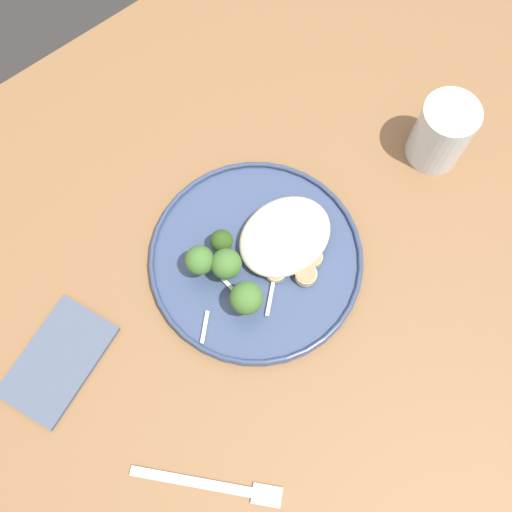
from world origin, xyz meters
TOP-DOWN VIEW (x-y plane):
  - ground at (0.00, 0.00)m, footprint 6.00×6.00m
  - wooden_dining_table at (0.00, 0.00)m, footprint 1.40×1.00m
  - dinner_plate at (-0.01, -0.03)m, footprint 0.29×0.29m
  - noodle_bed at (-0.06, -0.03)m, footprint 0.13×0.11m
  - seared_scallop_center_golden at (-0.05, 0.03)m, footprint 0.03×0.03m
  - seared_scallop_large_seared at (-0.04, -0.05)m, footprint 0.02×0.02m
  - seared_scallop_left_edge at (-0.02, -0.00)m, footprint 0.03×0.03m
  - seared_scallop_half_hidden at (-0.07, 0.02)m, footprint 0.03×0.03m
  - seared_scallop_rear_pale at (-0.07, -0.05)m, footprint 0.03×0.03m
  - seared_scallop_on_noodles at (-0.06, -0.03)m, footprint 0.02×0.02m
  - broccoli_floret_beside_noodles at (0.02, -0.07)m, footprint 0.03×0.03m
  - broccoli_floret_tall_stalk at (0.06, -0.07)m, footprint 0.04×0.04m
  - broccoli_floret_front_edge at (0.04, 0.01)m, footprint 0.04×0.04m
  - broccoli_floret_split_head at (0.03, -0.04)m, footprint 0.04×0.04m
  - onion_sliver_pale_crescent at (0.01, 0.02)m, footprint 0.04×0.04m
  - onion_sliver_curled_piece at (0.04, -0.02)m, footprint 0.01×0.04m
  - onion_sliver_long_sliver at (0.10, 0.00)m, footprint 0.03×0.03m
  - water_glass at (-0.32, -0.01)m, footprint 0.08×0.08m
  - dinner_fork at (0.21, 0.16)m, footprint 0.14×0.15m
  - folded_napkin at (0.27, -0.09)m, footprint 0.17×0.14m

SIDE VIEW (x-z plane):
  - ground at x=0.00m, z-range 0.00..0.00m
  - wooden_dining_table at x=0.00m, z-range 0.29..1.03m
  - dinner_fork at x=0.21m, z-range 0.74..0.74m
  - folded_napkin at x=0.27m, z-range 0.74..0.75m
  - dinner_plate at x=-0.01m, z-range 0.74..0.76m
  - onion_sliver_pale_crescent at x=0.01m, z-range 0.75..0.76m
  - onion_sliver_curled_piece at x=0.04m, z-range 0.75..0.76m
  - onion_sliver_long_sliver at x=0.10m, z-range 0.75..0.76m
  - seared_scallop_left_edge at x=-0.02m, z-range 0.75..0.77m
  - seared_scallop_rear_pale at x=-0.07m, z-range 0.75..0.77m
  - seared_scallop_half_hidden at x=-0.07m, z-range 0.75..0.77m
  - seared_scallop_on_noodles at x=-0.06m, z-range 0.75..0.77m
  - seared_scallop_center_golden at x=-0.05m, z-range 0.75..0.77m
  - seared_scallop_large_seared at x=-0.04m, z-range 0.75..0.77m
  - noodle_bed at x=-0.06m, z-range 0.75..0.78m
  - broccoli_floret_beside_noodles at x=0.02m, z-range 0.76..0.80m
  - water_glass at x=-0.32m, z-range 0.73..0.84m
  - broccoli_floret_split_head at x=0.03m, z-range 0.76..0.82m
  - broccoli_floret_tall_stalk at x=0.06m, z-range 0.76..0.82m
  - broccoli_floret_front_edge at x=0.04m, z-range 0.76..0.82m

